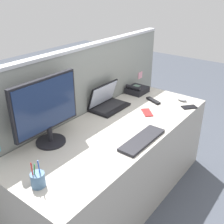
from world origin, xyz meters
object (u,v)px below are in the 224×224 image
at_px(cell_phone_black_slab, 189,107).
at_px(tv_remote, 153,101).
at_px(computer_mouse_right_hand, 182,99).
at_px(desktop_monitor, 46,109).
at_px(cell_phone_red_case, 147,112).
at_px(laptop, 107,102).
at_px(desk_phone, 137,90).
at_px(keyboard_main, 142,140).
at_px(pen_cup, 38,180).

height_order(cell_phone_black_slab, tv_remote, tv_remote).
xyz_separation_m(computer_mouse_right_hand, cell_phone_black_slab, (-0.11, -0.12, -0.01)).
bearing_deg(tv_remote, cell_phone_black_slab, -53.46).
height_order(desktop_monitor, cell_phone_red_case, desktop_monitor).
height_order(laptop, computer_mouse_right_hand, laptop).
distance_m(cell_phone_black_slab, tv_remote, 0.34).
bearing_deg(cell_phone_black_slab, desk_phone, 38.01).
bearing_deg(keyboard_main, cell_phone_red_case, 27.03).
relative_size(laptop, cell_phone_red_case, 2.35).
distance_m(desk_phone, cell_phone_black_slab, 0.58).
height_order(computer_mouse_right_hand, pen_cup, pen_cup).
height_order(desktop_monitor, pen_cup, desktop_monitor).
relative_size(computer_mouse_right_hand, pen_cup, 0.54).
height_order(desktop_monitor, desk_phone, desktop_monitor).
xyz_separation_m(cell_phone_red_case, tv_remote, (0.25, 0.08, 0.01)).
bearing_deg(cell_phone_black_slab, cell_phone_red_case, 92.34).
height_order(computer_mouse_right_hand, cell_phone_red_case, computer_mouse_right_hand).
distance_m(desk_phone, keyboard_main, 0.94).
bearing_deg(desk_phone, tv_remote, -110.67).
bearing_deg(computer_mouse_right_hand, pen_cup, -169.65).
bearing_deg(laptop, cell_phone_red_case, -70.24).
height_order(cell_phone_black_slab, cell_phone_red_case, same).
relative_size(desktop_monitor, tv_remote, 3.16).
bearing_deg(desk_phone, cell_phone_red_case, -136.04).
height_order(keyboard_main, pen_cup, pen_cup).
height_order(desktop_monitor, keyboard_main, desktop_monitor).
bearing_deg(tv_remote, pen_cup, -154.48).
xyz_separation_m(cell_phone_black_slab, tv_remote, (-0.08, 0.33, 0.01)).
bearing_deg(pen_cup, desktop_monitor, 41.11).
bearing_deg(computer_mouse_right_hand, keyboard_main, -159.45).
xyz_separation_m(desk_phone, cell_phone_red_case, (-0.35, -0.33, -0.03)).
relative_size(desktop_monitor, pen_cup, 2.92).
bearing_deg(laptop, keyboard_main, -117.74).
distance_m(pen_cup, cell_phone_red_case, 1.19).
bearing_deg(cell_phone_red_case, cell_phone_black_slab, 6.89).
bearing_deg(laptop, desktop_monitor, -176.62).
height_order(laptop, tv_remote, laptop).
xyz_separation_m(keyboard_main, tv_remote, (0.67, 0.29, -0.00)).
relative_size(desktop_monitor, keyboard_main, 1.23).
height_order(keyboard_main, computer_mouse_right_hand, computer_mouse_right_hand).
xyz_separation_m(laptop, computer_mouse_right_hand, (0.57, -0.48, -0.04)).
height_order(desk_phone, keyboard_main, desk_phone).
bearing_deg(keyboard_main, tv_remote, 23.96).
bearing_deg(keyboard_main, desk_phone, 35.76).
bearing_deg(desktop_monitor, computer_mouse_right_hand, -18.96).
bearing_deg(desktop_monitor, laptop, 3.38).
relative_size(laptop, cell_phone_black_slab, 2.62).
bearing_deg(tv_remote, keyboard_main, -133.96).
bearing_deg(cell_phone_red_case, desktop_monitor, -156.52).
height_order(desk_phone, cell_phone_red_case, desk_phone).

